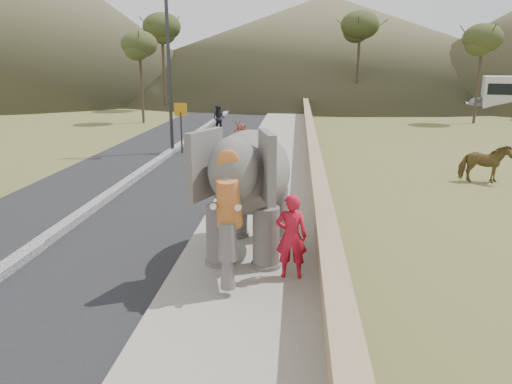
% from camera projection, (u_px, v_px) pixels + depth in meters
% --- Properties ---
extents(ground, '(160.00, 160.00, 0.00)m').
position_uv_depth(ground, '(248.00, 263.00, 10.98)').
color(ground, olive).
rests_on(ground, ground).
extents(road, '(7.00, 120.00, 0.03)m').
position_uv_depth(road, '(154.00, 166.00, 21.02)').
color(road, black).
rests_on(road, ground).
extents(median, '(0.35, 120.00, 0.22)m').
position_uv_depth(median, '(154.00, 164.00, 20.99)').
color(median, black).
rests_on(median, ground).
extents(walkway, '(3.00, 120.00, 0.15)m').
position_uv_depth(walkway, '(272.00, 167.00, 20.60)').
color(walkway, '#9E9687').
rests_on(walkway, ground).
extents(parapet, '(0.30, 120.00, 1.10)m').
position_uv_depth(parapet, '(312.00, 156.00, 20.34)').
color(parapet, tan).
rests_on(parapet, ground).
extents(lamppost, '(1.76, 0.36, 8.00)m').
position_uv_depth(lamppost, '(175.00, 48.00, 22.89)').
color(lamppost, '#2F2F34').
rests_on(lamppost, ground).
extents(signboard, '(0.60, 0.08, 2.40)m').
position_uv_depth(signboard, '(181.00, 119.00, 23.59)').
color(signboard, '#2D2D33').
rests_on(signboard, ground).
extents(cow, '(1.73, 0.86, 1.42)m').
position_uv_depth(cow, '(484.00, 164.00, 18.07)').
color(cow, brown).
rests_on(cow, ground).
extents(distant_car, '(4.25, 1.75, 1.44)m').
position_uv_depth(distant_car, '(487.00, 104.00, 42.65)').
color(distant_car, '#B0B0B7').
rests_on(distant_car, ground).
extents(hill_far, '(80.00, 80.00, 14.00)m').
position_uv_depth(hill_far, '(326.00, 43.00, 76.26)').
color(hill_far, brown).
rests_on(hill_far, ground).
extents(elephant_and_man, '(2.40, 4.09, 2.87)m').
position_uv_depth(elephant_and_man, '(250.00, 189.00, 10.98)').
color(elephant_and_man, slate).
rests_on(elephant_and_man, ground).
extents(motorcyclist, '(2.24, 1.92, 1.81)m').
position_uv_depth(motorcyclist, '(232.00, 124.00, 29.53)').
color(motorcyclist, '#942C0D').
rests_on(motorcyclist, ground).
extents(trees, '(47.38, 36.25, 8.89)m').
position_uv_depth(trees, '(363.00, 66.00, 36.81)').
color(trees, '#473828').
rests_on(trees, ground).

